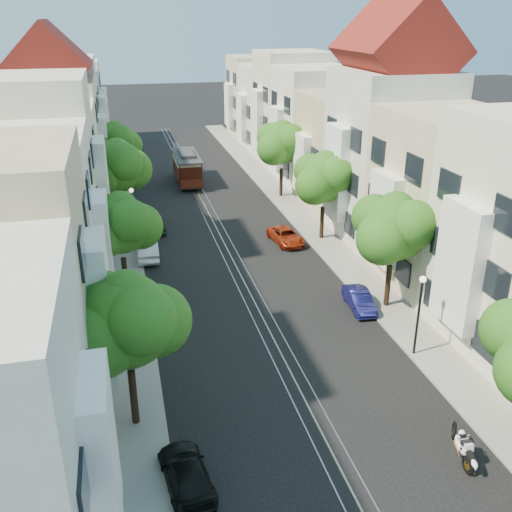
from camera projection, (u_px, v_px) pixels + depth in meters
ground at (209, 213)px, 48.14m from camera, size 200.00×200.00×0.00m
sidewalk_east at (291, 206)px, 49.68m from camera, size 2.50×80.00×0.12m
sidewalk_west at (121, 219)px, 46.55m from camera, size 2.50×80.00×0.12m
rail_left at (202, 213)px, 48.02m from camera, size 0.06×80.00×0.02m
rail_slot at (209, 213)px, 48.14m from camera, size 0.06×80.00×0.02m
rail_right at (215, 212)px, 48.25m from camera, size 0.06×80.00×0.02m
lane_line at (209, 213)px, 48.14m from camera, size 0.08×80.00×0.01m
townhouses_east at (344, 145)px, 48.60m from camera, size 7.75×72.00×12.00m
townhouses_west at (53, 162)px, 43.51m from camera, size 7.75×72.00×11.76m
tree_e_b at (395, 229)px, 30.84m from camera, size 4.93×4.08×6.68m
tree_e_c at (325, 179)px, 40.73m from camera, size 4.84×3.99×6.52m
tree_e_d at (282, 144)px, 50.47m from camera, size 5.01×4.16×6.85m
tree_w_a at (128, 323)px, 21.46m from camera, size 4.93×4.08×6.68m
tree_w_b at (121, 226)px, 32.33m from camera, size 4.72×3.87×6.27m
tree_w_c at (117, 167)px, 41.91m from camera, size 5.13×4.28×7.09m
tree_w_d at (116, 144)px, 51.93m from camera, size 4.84×3.99×6.52m
lamp_east at (420, 304)px, 26.92m from camera, size 0.32×0.32×4.16m
lamp_west at (133, 208)px, 40.30m from camera, size 0.32×0.32×4.16m
sportbike_rider at (463, 446)px, 21.06m from camera, size 0.53×1.92×1.33m
cable_car at (187, 166)px, 56.22m from camera, size 2.38×7.39×2.83m
parked_car_e_mid at (359, 300)px, 32.29m from camera, size 1.38×3.35×1.08m
parked_car_e_far at (286, 236)px, 41.59m from camera, size 2.21×4.01×1.06m
parked_car_w_near at (186, 473)px, 20.06m from camera, size 1.96×3.90×1.09m
parked_car_w_mid at (147, 249)px, 39.03m from camera, size 1.46×4.04×1.32m
parked_car_w_far at (156, 224)px, 43.90m from camera, size 1.44×3.37×1.14m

